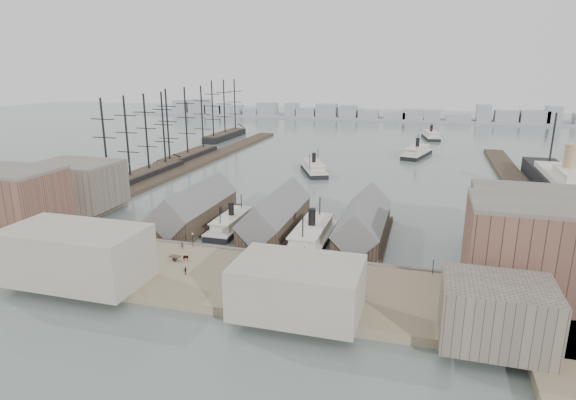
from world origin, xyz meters
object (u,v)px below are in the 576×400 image
(horse_cart_center, at_px, (182,257))
(horse_cart_left, at_px, (84,246))
(ocean_steamer, at_px, (566,187))
(horse_cart_right, at_px, (320,287))
(ferry_docked_west, at_px, (232,223))
(tram, at_px, (480,289))

(horse_cart_center, bearing_deg, horse_cart_left, 102.87)
(ocean_steamer, xyz_separation_m, horse_cart_right, (-69.78, -102.71, -1.59))
(ocean_steamer, height_order, horse_cart_right, ocean_steamer)
(horse_cart_left, relative_size, horse_cart_right, 0.99)
(ferry_docked_west, bearing_deg, horse_cart_left, -133.33)
(horse_cart_left, distance_m, horse_cart_center, 28.04)
(tram, bearing_deg, ocean_steamer, 63.24)
(ferry_docked_west, xyz_separation_m, ocean_steamer, (105.00, 66.53, 2.27))
(horse_cart_center, relative_size, horse_cart_right, 1.04)
(ocean_steamer, distance_m, horse_cart_left, 164.72)
(ocean_steamer, height_order, tram, ocean_steamer)
(ferry_docked_west, relative_size, ocean_steamer, 0.25)
(ferry_docked_west, height_order, horse_cart_left, ferry_docked_west)
(ocean_steamer, height_order, horse_cart_center, ocean_steamer)
(ocean_steamer, xyz_separation_m, horse_cart_left, (-133.39, -96.63, -1.55))
(horse_cart_left, bearing_deg, ocean_steamer, -23.64)
(ferry_docked_west, distance_m, tram, 73.71)
(horse_cart_right, bearing_deg, ocean_steamer, -48.33)
(horse_cart_left, bearing_deg, ferry_docked_west, -12.89)
(ferry_docked_west, relative_size, tram, 2.44)
(ferry_docked_west, xyz_separation_m, horse_cart_center, (-0.35, -29.87, 0.70))
(horse_cart_left, relative_size, horse_cart_center, 0.95)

